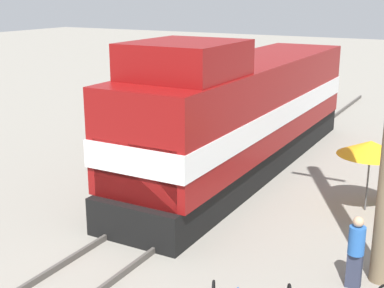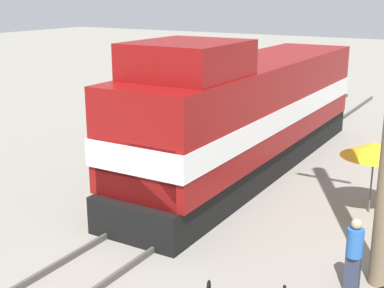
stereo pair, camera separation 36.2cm
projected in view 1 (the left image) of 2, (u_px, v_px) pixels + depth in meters
ground_plane at (210, 191)px, 16.65m from camera, size 120.00×120.00×0.00m
rail_near at (190, 185)px, 16.97m from camera, size 0.08×35.80×0.15m
rail_far at (231, 193)px, 16.29m from camera, size 0.08×35.80×0.15m
locomotive at (241, 114)px, 18.00m from camera, size 2.88×13.96×4.73m
vendor_umbrella at (371, 148)px, 14.71m from camera, size 1.83×1.83×2.05m
person_bystander at (356, 250)px, 11.01m from camera, size 0.34×0.34×1.59m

